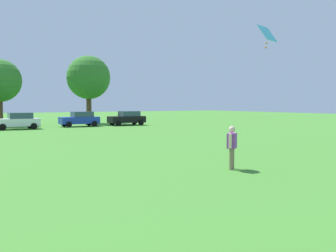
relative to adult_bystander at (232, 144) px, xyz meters
name	(u,v)px	position (x,y,z in m)	size (l,w,h in m)	color
adult_bystander	(232,144)	(0.00, 0.00, 0.00)	(0.67, 0.61, 1.75)	#8C7259
kite	(267,35)	(4.02, 2.12, 5.01)	(1.36, 0.95, 1.13)	#3FBFE5
parked_car_white_2	(18,121)	(-3.05, 29.26, -0.18)	(4.30, 2.02, 1.68)	white
parked_car_blue_3	(80,119)	(3.82, 30.51, -0.18)	(4.30, 2.02, 1.68)	#1E38AD
parked_car_black_4	(127,118)	(9.43, 29.97, -0.18)	(4.30, 2.02, 1.68)	black
tree_right	(0,81)	(-3.65, 36.66, 4.17)	(4.95, 4.95, 7.72)	brown
tree_far_right	(89,78)	(7.04, 36.57, 4.88)	(5.63, 5.63, 8.77)	brown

